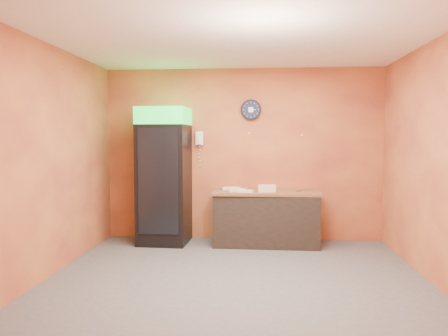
# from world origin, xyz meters

# --- Properties ---
(floor) EXTENTS (4.50, 4.50, 0.00)m
(floor) POSITION_xyz_m (0.00, 0.00, 0.00)
(floor) COLOR #47474C
(floor) RESTS_ON ground
(back_wall) EXTENTS (4.50, 0.02, 2.80)m
(back_wall) POSITION_xyz_m (0.00, 2.00, 1.40)
(back_wall) COLOR #D07D3A
(back_wall) RESTS_ON floor
(left_wall) EXTENTS (0.02, 4.00, 2.80)m
(left_wall) POSITION_xyz_m (-2.25, 0.00, 1.40)
(left_wall) COLOR #D07D3A
(left_wall) RESTS_ON floor
(right_wall) EXTENTS (0.02, 4.00, 2.80)m
(right_wall) POSITION_xyz_m (2.25, 0.00, 1.40)
(right_wall) COLOR #D07D3A
(right_wall) RESTS_ON floor
(ceiling) EXTENTS (4.50, 4.00, 0.02)m
(ceiling) POSITION_xyz_m (0.00, 0.00, 2.80)
(ceiling) COLOR white
(ceiling) RESTS_ON back_wall
(beverage_cooler) EXTENTS (0.78, 0.79, 2.15)m
(beverage_cooler) POSITION_xyz_m (-1.23, 1.60, 1.05)
(beverage_cooler) COLOR black
(beverage_cooler) RESTS_ON floor
(prep_counter) EXTENTS (1.62, 0.73, 0.80)m
(prep_counter) POSITION_xyz_m (0.38, 1.64, 0.40)
(prep_counter) COLOR black
(prep_counter) RESTS_ON floor
(wall_clock) EXTENTS (0.33, 0.06, 0.33)m
(wall_clock) POSITION_xyz_m (0.13, 1.97, 2.13)
(wall_clock) COLOR black
(wall_clock) RESTS_ON back_wall
(wall_phone) EXTENTS (0.12, 0.10, 0.22)m
(wall_phone) POSITION_xyz_m (-0.71, 1.95, 1.67)
(wall_phone) COLOR white
(wall_phone) RESTS_ON back_wall
(butcher_paper) EXTENTS (1.67, 0.75, 0.04)m
(butcher_paper) POSITION_xyz_m (0.38, 1.64, 0.82)
(butcher_paper) COLOR brown
(butcher_paper) RESTS_ON prep_counter
(sub_roll_stack) EXTENTS (0.28, 0.13, 0.11)m
(sub_roll_stack) POSITION_xyz_m (0.38, 1.50, 0.90)
(sub_roll_stack) COLOR beige
(sub_roll_stack) RESTS_ON butcher_paper
(wrapped_sandwich_left) EXTENTS (0.28, 0.21, 0.04)m
(wrapped_sandwich_left) POSITION_xyz_m (-0.09, 1.57, 0.86)
(wrapped_sandwich_left) COLOR silver
(wrapped_sandwich_left) RESTS_ON butcher_paper
(wrapped_sandwich_mid) EXTENTS (0.27, 0.16, 0.04)m
(wrapped_sandwich_mid) POSITION_xyz_m (0.05, 1.47, 0.86)
(wrapped_sandwich_mid) COLOR silver
(wrapped_sandwich_mid) RESTS_ON butcher_paper
(wrapped_sandwich_right) EXTENTS (0.30, 0.19, 0.04)m
(wrapped_sandwich_right) POSITION_xyz_m (-0.19, 1.79, 0.87)
(wrapped_sandwich_right) COLOR silver
(wrapped_sandwich_right) RESTS_ON butcher_paper
(kitchen_tool) EXTENTS (0.06, 0.06, 0.06)m
(kitchen_tool) POSITION_xyz_m (0.07, 1.69, 0.87)
(kitchen_tool) COLOR silver
(kitchen_tool) RESTS_ON butcher_paper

